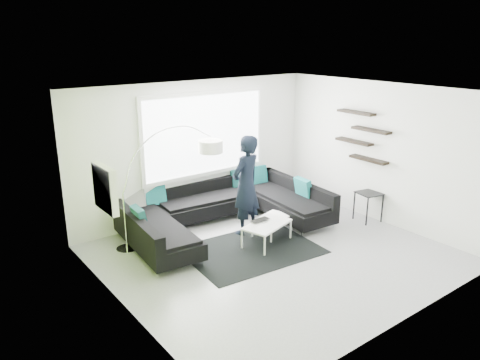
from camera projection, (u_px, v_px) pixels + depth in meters
The scene contains 9 objects.
ground at pixel (275, 255), 8.12m from camera, with size 5.50×5.50×0.00m, color gray.
room_shell at pixel (271, 151), 7.75m from camera, with size 5.54×5.04×2.82m.
sectional_sofa at pixel (225, 212), 9.06m from camera, with size 4.01×2.68×0.82m.
rug at pixel (251, 250), 8.29m from camera, with size 2.28×1.66×0.01m, color black.
coffee_table at pixel (270, 229), 8.71m from camera, with size 1.20×0.70×0.39m, color white.
arc_lamp at pixel (123, 194), 7.97m from camera, with size 1.99×0.69×2.13m, color silver, non-canonical shape.
side_table at pixel (368, 207), 9.53m from camera, with size 0.44×0.44×0.60m, color black.
person at pixel (246, 185), 8.76m from camera, with size 0.79×0.63×1.91m, color black.
laptop at pixel (262, 221), 8.51m from camera, with size 0.39×0.26×0.03m, color black.
Camera 1 is at (-4.93, -5.49, 3.67)m, focal length 35.00 mm.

